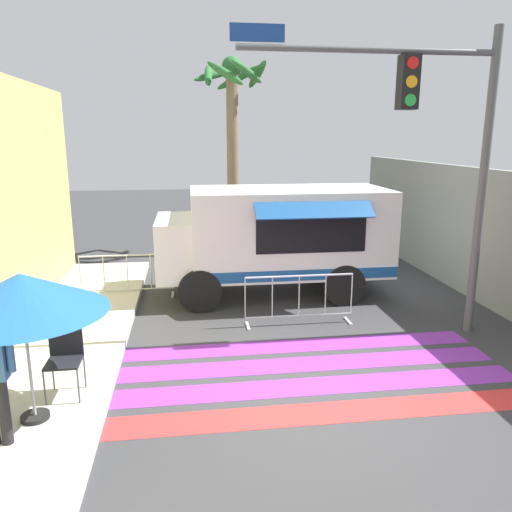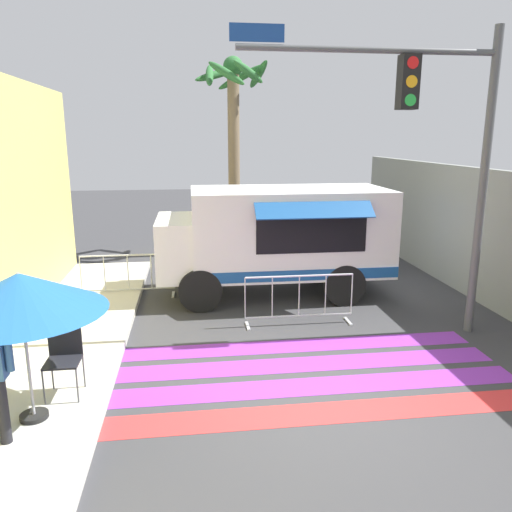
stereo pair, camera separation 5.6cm
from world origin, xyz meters
The scene contains 10 objects.
ground_plane centered at (0.00, 0.00, 0.00)m, with size 60.00×60.00×0.00m, color #38383A.
concrete_wall_right centered at (4.75, 3.00, 1.51)m, with size 0.20×16.00×3.03m.
crosswalk_painted centered at (0.00, 0.69, 0.00)m, with size 6.40×2.84×0.01m.
food_truck centered at (0.04, 4.97, 1.47)m, with size 5.37×2.76×2.54m.
traffic_signal_pole centered at (2.52, 2.12, 3.83)m, with size 4.73×0.29×5.60m.
patio_umbrella centered at (-3.95, -0.31, 1.85)m, with size 2.09×2.09×1.97m.
folding_chair centered at (-3.68, 0.35, 0.75)m, with size 0.47×0.47×1.00m.
barricade_front centered at (0.26, 2.88, 0.52)m, with size 2.21×0.44×1.04m.
barricade_side centered at (-3.36, 5.15, 0.52)m, with size 2.18×0.44×1.04m.
palm_tree centered at (-0.45, 9.47, 4.21)m, with size 2.34×2.27×6.08m.
Camera 2 is at (-1.83, -6.47, 3.73)m, focal length 35.00 mm.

